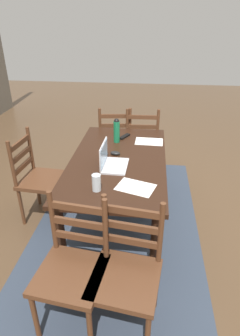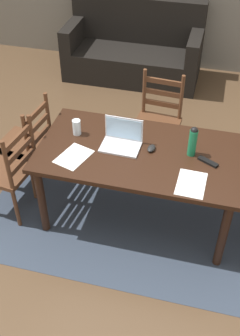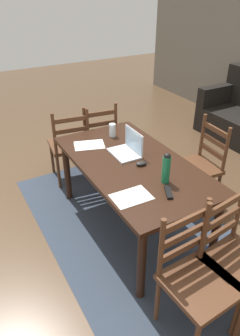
% 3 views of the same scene
% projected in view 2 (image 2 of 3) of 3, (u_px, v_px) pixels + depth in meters
% --- Properties ---
extents(ground_plane, '(14.00, 14.00, 0.00)m').
position_uv_depth(ground_plane, '(138.00, 214.00, 3.90)').
color(ground_plane, brown).
extents(area_rug, '(2.72, 1.67, 0.01)m').
position_uv_depth(area_rug, '(138.00, 214.00, 3.90)').
color(area_rug, '#333D4C').
rests_on(area_rug, ground).
extents(dining_table, '(1.67, 0.91, 0.74)m').
position_uv_depth(dining_table, '(140.00, 160.00, 3.47)').
color(dining_table, black).
rests_on(dining_table, ground).
extents(chair_far_head, '(0.47, 0.47, 0.95)m').
position_uv_depth(chair_far_head, '(157.00, 124.00, 4.20)').
color(chair_far_head, '#56331E').
rests_on(chair_far_head, ground).
extents(chair_left_far, '(0.49, 0.49, 0.95)m').
position_uv_depth(chair_left_far, '(26.00, 145.00, 3.94)').
color(chair_left_far, '#56331E').
rests_on(chair_left_far, ground).
extents(chair_left_near, '(0.50, 0.50, 0.95)m').
position_uv_depth(chair_left_near, '(9.00, 169.00, 3.67)').
color(chair_left_near, '#56331E').
rests_on(chair_left_near, ground).
extents(couch, '(1.80, 0.80, 1.00)m').
position_uv_depth(couch, '(134.00, 50.00, 5.71)').
color(couch, black).
rests_on(couch, ground).
extents(laptop, '(0.33, 0.23, 0.23)m').
position_uv_depth(laptop, '(122.00, 139.00, 3.44)').
color(laptop, silver).
rests_on(laptop, dining_table).
extents(water_bottle, '(0.07, 0.07, 0.26)m').
position_uv_depth(water_bottle, '(193.00, 141.00, 3.29)').
color(water_bottle, '#197247').
rests_on(water_bottle, dining_table).
extents(drinking_glass, '(0.07, 0.07, 0.14)m').
position_uv_depth(drinking_glass, '(77.00, 127.00, 3.55)').
color(drinking_glass, silver).
rests_on(drinking_glass, dining_table).
extents(computer_mouse, '(0.08, 0.11, 0.03)m').
position_uv_depth(computer_mouse, '(151.00, 148.00, 3.41)').
color(computer_mouse, black).
rests_on(computer_mouse, dining_table).
extents(tv_remote, '(0.17, 0.12, 0.02)m').
position_uv_depth(tv_remote, '(208.00, 162.00, 3.30)').
color(tv_remote, black).
rests_on(tv_remote, dining_table).
extents(paper_stack_left, '(0.22, 0.30, 0.00)m').
position_uv_depth(paper_stack_left, '(191.00, 184.00, 3.12)').
color(paper_stack_left, white).
rests_on(paper_stack_left, dining_table).
extents(paper_stack_right, '(0.29, 0.35, 0.00)m').
position_uv_depth(paper_stack_right, '(74.00, 157.00, 3.36)').
color(paper_stack_right, white).
rests_on(paper_stack_right, dining_table).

